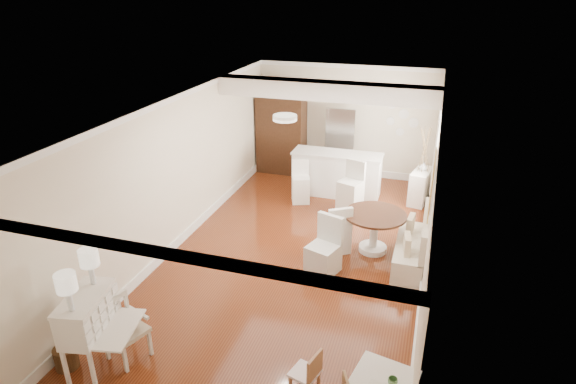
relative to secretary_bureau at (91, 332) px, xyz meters
The scene contains 17 objects.
room 4.25m from the secretary_bureau, 64.20° to the left, with size 9.00×9.04×2.82m.
secretary_bureau is the anchor object (origin of this frame).
gustavian_armchair 0.43m from the secretary_bureau, 39.85° to the left, with size 0.50×0.50×0.88m, color silver.
wicker_basket 0.55m from the secretary_bureau, 159.00° to the right, with size 0.30×0.30×0.30m, color #482D16.
kids_chair_b 2.75m from the secretary_bureau, ahead, with size 0.32×0.32×0.66m, color #B07950.
banquette 5.28m from the secretary_bureau, 45.64° to the left, with size 0.52×1.60×0.98m, color silver.
dining_table 5.02m from the secretary_bureau, 53.11° to the left, with size 1.13×1.13×0.77m, color #472516.
slip_chair_near 3.81m from the secretary_bureau, 53.11° to the left, with size 0.48×0.50×1.01m, color silver.
slip_chair_far 4.51m from the secretary_bureau, 58.76° to the left, with size 0.44×0.46×0.94m, color white.
breakfast_counter 6.62m from the secretary_bureau, 74.23° to the left, with size 2.05×0.65×1.03m, color white.
bar_stool_left 5.83m from the secretary_bureau, 78.90° to the left, with size 0.38×0.38×0.96m, color white.
bar_stool_right 6.02m from the secretary_bureau, 67.80° to the left, with size 0.45×0.45×1.12m, color white.
pantry_cabinet 7.48m from the secretary_bureau, 89.23° to the left, with size 1.20×0.60×2.30m, color #381E11.
fridge 7.70m from the secretary_bureau, 74.92° to the left, with size 0.75×0.65×1.80m, color silver.
sideboard 7.49m from the secretary_bureau, 60.40° to the left, with size 0.35×0.79×0.76m, color white.
pencil_cup 3.75m from the secretary_bureau, ahead, with size 0.11×0.11×0.09m, color #5B8F53.
branch_vase 7.54m from the secretary_bureau, 60.48° to the left, with size 0.17×0.17×0.18m, color silver.
Camera 1 is at (2.14, -7.16, 4.60)m, focal length 30.00 mm.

